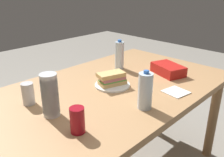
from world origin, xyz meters
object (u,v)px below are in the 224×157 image
(soda_can_red, at_px, (77,120))
(water_bottle_tall, at_px, (145,91))
(soda_can_silver, at_px, (28,94))
(dining_table, at_px, (104,101))
(water_bottle_spare, at_px, (119,55))
(sandwich, at_px, (112,78))
(paper_plate, at_px, (112,85))
(chip_bag, at_px, (168,69))
(plastic_cup_stack, at_px, (50,95))

(soda_can_red, bearing_deg, water_bottle_tall, 168.67)
(soda_can_silver, bearing_deg, dining_table, 159.23)
(dining_table, height_order, water_bottle_spare, water_bottle_spare)
(water_bottle_tall, bearing_deg, sandwich, -104.62)
(paper_plate, bearing_deg, soda_can_silver, -17.43)
(soda_can_red, height_order, chip_bag, soda_can_red)
(water_bottle_tall, bearing_deg, plastic_cup_stack, -36.86)
(water_bottle_spare, bearing_deg, chip_bag, 115.05)
(sandwich, relative_size, plastic_cup_stack, 0.92)
(plastic_cup_stack, bearing_deg, paper_plate, -175.39)
(paper_plate, xyz_separation_m, water_bottle_tall, (0.09, 0.33, 0.09))
(sandwich, bearing_deg, plastic_cup_stack, 4.57)
(dining_table, xyz_separation_m, water_bottle_spare, (-0.35, -0.19, 0.19))
(water_bottle_tall, bearing_deg, dining_table, -92.34)
(sandwich, bearing_deg, paper_plate, -170.73)
(paper_plate, height_order, water_bottle_spare, water_bottle_spare)
(dining_table, bearing_deg, soda_can_red, 31.62)
(paper_plate, height_order, soda_can_red, soda_can_red)
(sandwich, height_order, water_bottle_tall, water_bottle_tall)
(soda_can_red, bearing_deg, chip_bag, -173.29)
(chip_bag, distance_m, water_bottle_spare, 0.37)
(water_bottle_tall, distance_m, plastic_cup_stack, 0.48)
(plastic_cup_stack, bearing_deg, dining_table, -175.00)
(water_bottle_tall, relative_size, plastic_cup_stack, 0.96)
(chip_bag, bearing_deg, water_bottle_tall, 128.58)
(soda_can_red, distance_m, chip_bag, 0.91)
(paper_plate, relative_size, sandwich, 1.11)
(water_bottle_tall, bearing_deg, soda_can_red, -11.33)
(water_bottle_tall, bearing_deg, soda_can_silver, -50.01)
(sandwich, height_order, soda_can_red, soda_can_red)
(soda_can_red, distance_m, water_bottle_tall, 0.39)
(paper_plate, bearing_deg, water_bottle_tall, 74.73)
(soda_can_red, xyz_separation_m, plastic_cup_stack, (-0.00, -0.21, 0.05))
(plastic_cup_stack, bearing_deg, sandwich, -175.43)
(dining_table, xyz_separation_m, soda_can_silver, (0.42, -0.16, 0.14))
(dining_table, relative_size, paper_plate, 7.81)
(paper_plate, bearing_deg, dining_table, 2.58)
(paper_plate, xyz_separation_m, water_bottle_spare, (-0.28, -0.19, 0.10))
(sandwich, bearing_deg, dining_table, 2.19)
(soda_can_silver, bearing_deg, water_bottle_spare, -177.25)
(chip_bag, relative_size, water_bottle_spare, 1.03)
(dining_table, xyz_separation_m, sandwich, (-0.07, -0.00, 0.13))
(chip_bag, relative_size, plastic_cup_stack, 1.04)
(chip_bag, height_order, water_bottle_spare, water_bottle_spare)
(dining_table, bearing_deg, sandwich, -177.81)
(paper_plate, height_order, plastic_cup_stack, plastic_cup_stack)
(dining_table, distance_m, soda_can_silver, 0.47)
(plastic_cup_stack, height_order, soda_can_silver, plastic_cup_stack)
(chip_bag, bearing_deg, soda_can_red, 115.89)
(paper_plate, bearing_deg, chip_bag, 161.88)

